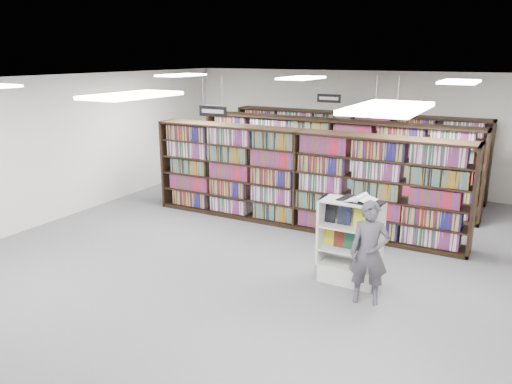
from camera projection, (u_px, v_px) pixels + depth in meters
The scene contains 18 objects.
floor at pixel (254, 257), 9.22m from camera, with size 12.00×12.00×0.00m, color #57565C.
ceiling at pixel (254, 80), 8.37m from camera, with size 10.00×12.00×0.10m, color white.
wall_back at pixel (357, 129), 13.88m from camera, with size 10.00×0.10×3.20m, color silver.
wall_left at pixel (57, 149), 11.08m from camera, with size 0.10×12.00×3.20m, color silver.
bookshelf_row_near at pixel (299, 179), 10.64m from camera, with size 7.00×0.60×2.10m.
bookshelf_row_mid at pixel (331, 162), 12.34m from camera, with size 7.00×0.60×2.10m.
bookshelf_row_far at pixel (353, 151), 13.78m from camera, with size 7.00×0.60×2.10m.
aisle_sign_left at pixel (213, 110), 10.08m from camera, with size 0.65×0.02×0.80m.
aisle_sign_right at pixel (386, 108), 10.40m from camera, with size 0.65×0.02×0.80m.
aisle_sign_center at pixel (329, 98), 13.02m from camera, with size 0.65×0.02×0.80m.
troffer_front_center at pixel (132, 95), 5.84m from camera, with size 0.60×1.20×0.04m, color white.
troffer_front_right at pixel (388, 108), 4.46m from camera, with size 0.60×1.20×0.04m, color white.
troffer_back_left at pixel (181, 75), 11.45m from camera, with size 0.60×1.20×0.04m, color white.
troffer_back_center at pixel (302, 78), 10.08m from camera, with size 0.60×1.20×0.04m, color white.
troffer_back_right at pixel (460, 82), 8.70m from camera, with size 0.60×1.20×0.04m, color white.
endcap_display at pixel (350, 254), 8.15m from camera, with size 1.00×0.51×1.39m.
open_book at pixel (361, 199), 7.83m from camera, with size 0.76×0.52×0.13m.
shopper at pixel (369, 253), 7.36m from camera, with size 0.58×0.38×1.58m, color #46414A.
Camera 1 is at (4.09, -7.52, 3.63)m, focal length 35.00 mm.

